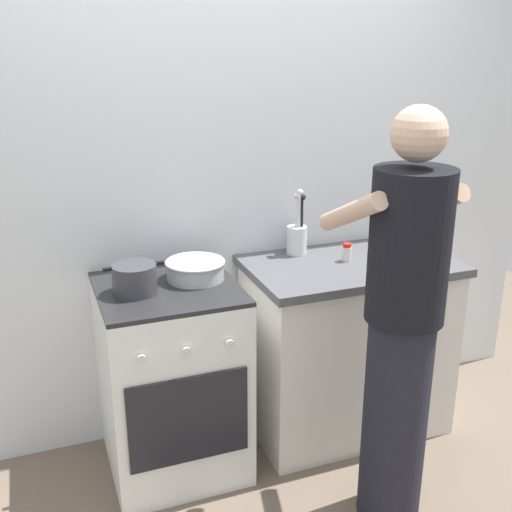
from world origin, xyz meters
name	(u,v)px	position (x,y,z in m)	size (l,w,h in m)	color
ground	(255,463)	(0.00, 0.00, 0.00)	(6.00, 6.00, 0.00)	#6B5B4C
back_wall	(257,181)	(0.20, 0.50, 1.25)	(3.20, 0.10, 2.50)	silver
countertop	(347,345)	(0.55, 0.15, 0.45)	(1.00, 0.60, 0.90)	silver
stove_range	(172,378)	(-0.35, 0.15, 0.45)	(0.60, 0.62, 0.90)	white
pot	(135,279)	(-0.49, 0.13, 0.96)	(0.25, 0.19, 0.13)	#38383D
mixing_bowl	(195,269)	(-0.21, 0.19, 0.95)	(0.27, 0.27, 0.09)	#B7B7BC
utensil_crock	(297,234)	(0.36, 0.36, 1.00)	(0.10, 0.10, 0.33)	silver
spice_bottle	(347,252)	(0.54, 0.17, 0.94)	(0.04, 0.04, 0.09)	silver
oil_bottle	(389,237)	(0.78, 0.19, 0.99)	(0.07, 0.07, 0.22)	gold
person	(402,328)	(0.42, -0.49, 0.86)	(0.41, 0.50, 1.70)	black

